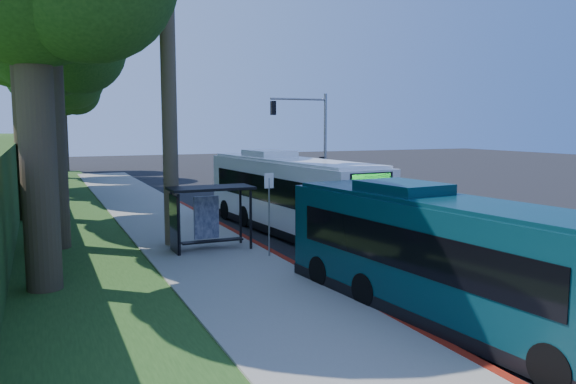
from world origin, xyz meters
name	(u,v)px	position (x,y,z in m)	size (l,w,h in m)	color
ground	(333,226)	(0.00, 0.00, 0.00)	(140.00, 140.00, 0.00)	black
sidewalk	(186,237)	(-7.30, 0.00, 0.06)	(4.50, 70.00, 0.12)	gray
red_curb	(269,251)	(-5.00, -4.00, 0.07)	(0.25, 30.00, 0.13)	maroon
grass_verge	(42,228)	(-13.00, 5.00, 0.03)	(8.00, 70.00, 0.06)	#234719
bus_shelter	(204,206)	(-7.26, -2.86, 1.81)	(3.20, 1.51, 2.55)	black
stop_sign_pole	(269,203)	(-5.40, -5.00, 2.08)	(0.35, 0.06, 3.17)	gray
traffic_signal_pole	(312,132)	(3.78, 10.00, 4.42)	(4.10, 0.30, 7.00)	gray
tree_2	(51,37)	(-11.89, 15.98, 10.48)	(8.82, 8.40, 15.12)	#382B1E
tree_3	(19,30)	(-13.88, 23.98, 11.98)	(10.08, 9.60, 17.28)	#382B1E
tree_4	(53,71)	(-11.40, 31.98, 9.73)	(8.40, 8.00, 14.14)	#382B1E
tree_5	(62,86)	(-10.41, 39.99, 8.96)	(7.35, 7.00, 12.86)	#382B1E
white_bus	(288,193)	(-2.61, -0.45, 1.80)	(3.58, 12.56, 3.69)	white
teal_bus	(448,257)	(-3.81, -12.92, 1.64)	(3.49, 11.46, 3.36)	#092E35
pickup	(329,202)	(1.57, 3.33, 0.69)	(2.28, 4.95, 1.38)	white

